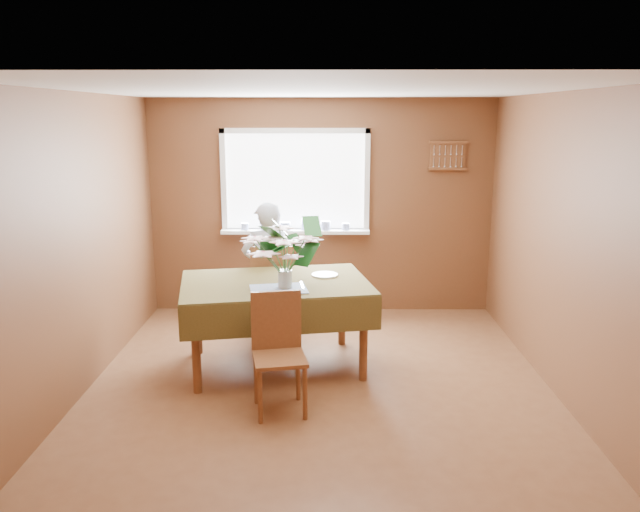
{
  "coord_description": "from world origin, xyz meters",
  "views": [
    {
      "loc": [
        0.04,
        -5.0,
        2.32
      ],
      "look_at": [
        0.0,
        0.55,
        1.05
      ],
      "focal_mm": 35.0,
      "sensor_mm": 36.0,
      "label": 1
    }
  ],
  "objects_px": {
    "chair_far": "(272,287)",
    "seated_woman": "(268,271)",
    "flower_bouquet": "(285,248)",
    "dining_table": "(275,292)",
    "chair_near": "(278,347)"
  },
  "relations": [
    {
      "from": "dining_table",
      "to": "flower_bouquet",
      "type": "xyz_separation_m",
      "value": [
        0.1,
        -0.2,
        0.46
      ]
    },
    {
      "from": "dining_table",
      "to": "chair_far",
      "type": "height_order",
      "value": "chair_far"
    },
    {
      "from": "chair_near",
      "to": "flower_bouquet",
      "type": "relative_size",
      "value": 1.48
    },
    {
      "from": "chair_near",
      "to": "seated_woman",
      "type": "relative_size",
      "value": 0.65
    },
    {
      "from": "chair_near",
      "to": "dining_table",
      "type": "bearing_deg",
      "value": 84.52
    },
    {
      "from": "chair_far",
      "to": "chair_near",
      "type": "height_order",
      "value": "chair_far"
    },
    {
      "from": "seated_woman",
      "to": "flower_bouquet",
      "type": "height_order",
      "value": "seated_woman"
    },
    {
      "from": "chair_far",
      "to": "seated_woman",
      "type": "relative_size",
      "value": 0.69
    },
    {
      "from": "chair_far",
      "to": "dining_table",
      "type": "bearing_deg",
      "value": 92.89
    },
    {
      "from": "chair_far",
      "to": "seated_woman",
      "type": "distance_m",
      "value": 0.19
    },
    {
      "from": "chair_near",
      "to": "seated_woman",
      "type": "xyz_separation_m",
      "value": [
        -0.23,
        1.6,
        0.21
      ]
    },
    {
      "from": "dining_table",
      "to": "chair_near",
      "type": "relative_size",
      "value": 1.99
    },
    {
      "from": "dining_table",
      "to": "chair_far",
      "type": "relative_size",
      "value": 1.88
    },
    {
      "from": "chair_near",
      "to": "flower_bouquet",
      "type": "bearing_deg",
      "value": 77.08
    },
    {
      "from": "chair_far",
      "to": "seated_woman",
      "type": "bearing_deg",
      "value": 47.23
    }
  ]
}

